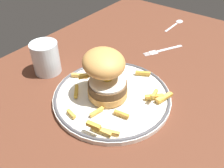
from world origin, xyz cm
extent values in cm
cube|color=brown|center=(0.00, 0.00, -2.00)|extent=(123.26, 80.33, 4.00)
cylinder|color=white|center=(-2.46, 1.29, 0.60)|extent=(29.09, 29.09, 1.20)
torus|color=#4C4C51|center=(-2.46, 1.29, 1.20)|extent=(28.69, 28.69, 0.80)
cylinder|color=#D3954B|center=(-3.43, 1.87, 2.50)|extent=(9.69, 9.69, 1.80)
cylinder|color=brown|center=(-3.43, 1.87, 4.40)|extent=(9.36, 9.36, 2.00)
cylinder|color=white|center=(-3.43, 1.87, 5.65)|extent=(8.67, 8.67, 0.50)
ellipsoid|color=yellow|center=(-2.93, 2.34, 6.32)|extent=(2.60, 2.60, 1.40)
ellipsoid|color=tan|center=(-3.13, 3.09, 10.31)|extent=(12.48, 12.94, 6.74)
cube|color=gold|center=(8.88, -0.61, 2.02)|extent=(2.67, 3.98, 0.85)
cube|color=gold|center=(3.62, -10.01, 2.02)|extent=(4.80, 2.05, 0.84)
cube|color=gold|center=(-7.54, 8.54, 1.99)|extent=(3.94, 3.51, 0.79)
cube|color=#EFAE4B|center=(-12.54, -5.67, 1.95)|extent=(2.21, 4.42, 0.71)
cube|color=gold|center=(-14.46, -3.21, 3.91)|extent=(1.45, 3.28, 0.93)
cube|color=gold|center=(-7.03, -4.84, 1.99)|extent=(1.34, 3.66, 0.78)
cube|color=gold|center=(-9.76, 0.25, 1.97)|extent=(3.69, 1.47, 0.73)
cube|color=gold|center=(-13.70, 4.11, 1.96)|extent=(1.31, 2.90, 0.72)
cube|color=#E5AD50|center=(3.45, -9.63, 2.04)|extent=(4.35, 2.29, 0.87)
cube|color=gold|center=(9.31, 7.59, 2.01)|extent=(3.14, 0.99, 0.82)
cube|color=#EEAE4F|center=(-2.20, 12.37, 2.01)|extent=(3.07, 4.30, 0.81)
cube|color=gold|center=(2.32, -7.85, 2.09)|extent=(3.79, 3.89, 0.98)
cube|color=gold|center=(1.76, -8.00, 3.55)|extent=(2.93, 1.16, 0.78)
cube|color=#E9B74E|center=(-13.39, -4.29, 1.98)|extent=(1.57, 4.64, 0.77)
cube|color=#EAB846|center=(-3.37, 9.19, 3.99)|extent=(3.46, 2.68, 0.96)
cylinder|color=silver|center=(-4.35, 22.97, 4.49)|extent=(7.56, 7.56, 8.97)
cylinder|color=silver|center=(-4.35, 22.97, 2.89)|extent=(6.95, 6.95, 5.78)
cube|color=silver|center=(28.10, 0.85, 0.18)|extent=(9.23, 5.73, 0.36)
cube|color=silver|center=(22.86, 3.76, 0.18)|extent=(3.17, 3.09, 0.32)
cube|color=silver|center=(20.57, 4.17, 0.18)|extent=(2.22, 1.39, 0.28)
cube|color=silver|center=(20.81, 4.61, 0.18)|extent=(2.22, 1.39, 0.28)
cube|color=silver|center=(21.05, 5.05, 0.18)|extent=(2.22, 1.39, 0.28)
cube|color=silver|center=(21.30, 5.48, 0.18)|extent=(2.22, 1.39, 0.28)
cube|color=silver|center=(43.03, 7.44, 0.20)|extent=(9.02, 1.03, 0.32)
ellipsoid|color=silver|center=(50.03, 7.26, 0.40)|extent=(3.67, 2.69, 0.90)
camera|label=1|loc=(-36.91, -24.98, 39.88)|focal=37.57mm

